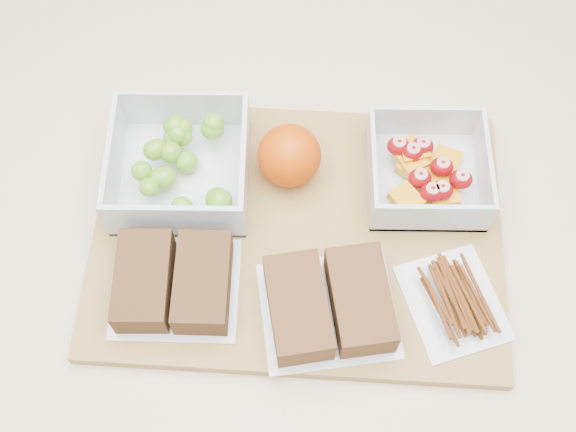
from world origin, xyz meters
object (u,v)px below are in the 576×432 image
Objects in this scene: pretzel_bag at (455,299)px; grape_container at (182,165)px; fruit_container at (426,172)px; cutting_board at (298,233)px; sandwich_bag_left at (174,282)px; sandwich_bag_center at (329,304)px; orange at (289,156)px.

grape_container is at bearing 152.92° from pretzel_bag.
fruit_container is at bearing -0.53° from grape_container.
cutting_board is 0.15m from fruit_container.
grape_container is 0.13m from sandwich_bag_left.
sandwich_bag_left reaches higher than pretzel_bag.
sandwich_bag_center reaches higher than sandwich_bag_left.
sandwich_bag_left is 0.15m from sandwich_bag_center.
grape_container reaches higher than sandwich_bag_center.
cutting_board is 3.47× the size of fruit_container.
sandwich_bag_left is (-0.12, -0.07, 0.03)m from cutting_board.
orange is (-0.14, 0.01, 0.01)m from fruit_container.
grape_container is 0.21m from sandwich_bag_center.
grape_container reaches higher than fruit_container.
sandwich_bag_center is at bearing -68.28° from cutting_board.
grape_container is at bearing 156.00° from cutting_board.
fruit_container is 0.84× the size of sandwich_bag_center.
pretzel_bag is (0.15, -0.08, 0.02)m from cutting_board.
sandwich_bag_center reaches higher than cutting_board.
cutting_board is at bearing -156.14° from fruit_container.
sandwich_bag_center is at bearing -8.09° from sandwich_bag_left.
sandwich_bag_center is 0.12m from pretzel_bag.
fruit_container is 0.95× the size of pretzel_bag.
fruit_container is (0.26, -0.00, -0.01)m from grape_container.
orange reaches higher than sandwich_bag_left.
grape_container is (-0.12, 0.06, 0.03)m from cutting_board.
grape_container reaches higher than sandwich_bag_left.
orange reaches higher than sandwich_bag_center.
pretzel_bag is (0.27, -0.01, -0.01)m from sandwich_bag_left.
sandwich_bag_left is at bearing 171.91° from sandwich_bag_center.
sandwich_bag_left is at bearing -129.20° from orange.
sandwich_bag_center is 1.14× the size of pretzel_bag.
orange is at bearing 137.72° from pretzel_bag.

